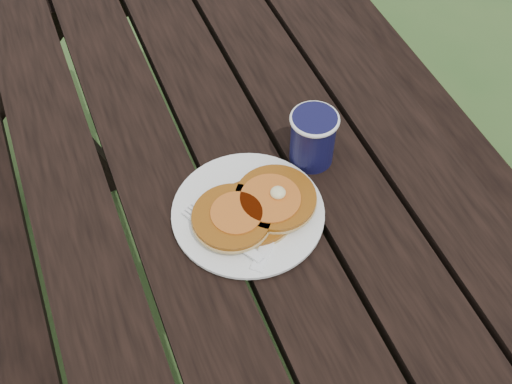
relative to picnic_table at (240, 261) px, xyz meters
name	(u,v)px	position (x,y,z in m)	size (l,w,h in m)	color
ground	(242,331)	(0.00, 0.00, -0.37)	(60.00, 60.00, 0.00)	#2E4F21
picnic_table	(240,261)	(0.00, 0.00, 0.00)	(1.36, 1.80, 0.75)	black
plate	(248,213)	(-0.03, -0.14, 0.39)	(0.25, 0.25, 0.01)	white
pancake_stack	(256,208)	(-0.02, -0.15, 0.41)	(0.22, 0.14, 0.04)	#975111
knife	(275,227)	(0.00, -0.19, 0.39)	(0.02, 0.18, 0.01)	white
fork	(235,241)	(-0.07, -0.19, 0.40)	(0.03, 0.16, 0.01)	white
coffee_cup	(313,136)	(0.12, -0.06, 0.44)	(0.09, 0.09, 0.10)	#0F0F35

